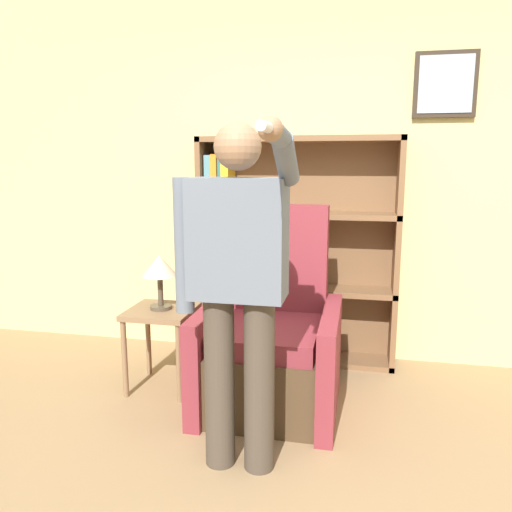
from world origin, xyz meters
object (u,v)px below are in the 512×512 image
(person_standing, at_px, (238,278))
(table_lamp, at_px, (160,269))
(armchair, at_px, (271,345))
(side_table, at_px, (162,323))
(bookcase, at_px, (279,252))

(person_standing, distance_m, table_lamp, 1.06)
(armchair, distance_m, side_table, 0.76)
(side_table, height_order, table_lamp, table_lamp)
(person_standing, bearing_deg, table_lamp, 132.87)
(side_table, bearing_deg, bookcase, 45.88)
(bookcase, xyz_separation_m, side_table, (-0.68, -0.70, -0.38))
(person_standing, xyz_separation_m, side_table, (-0.72, 0.77, -0.52))
(armchair, bearing_deg, bookcase, 95.87)
(table_lamp, bearing_deg, bookcase, 45.88)
(armchair, xyz_separation_m, side_table, (-0.75, 0.05, 0.08))
(person_standing, xyz_separation_m, table_lamp, (-0.72, 0.77, -0.15))
(bookcase, distance_m, person_standing, 1.47)
(armchair, xyz_separation_m, person_standing, (-0.04, -0.72, 0.60))
(person_standing, height_order, table_lamp, person_standing)
(table_lamp, bearing_deg, armchair, -3.57)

